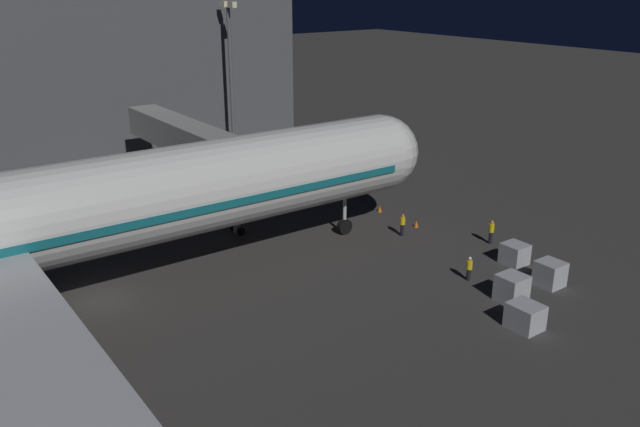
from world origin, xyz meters
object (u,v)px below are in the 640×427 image
object	(u,v)px
baggage_container_far_row	(525,316)
baggage_container_spare	(512,288)
ground_crew_by_belt_loader	(491,231)
ground_crew_marshaller_fwd	(402,224)
traffic_cone_nose_port	(416,224)
apron_floodlight_mast	(231,68)
baggage_container_mid_row	(515,254)
traffic_cone_nose_starboard	(380,209)
ground_crew_near_nose_gear	(469,267)
jet_bridge	(198,143)
baggage_container_near_belt	(550,274)

from	to	relation	value
baggage_container_far_row	baggage_container_spare	bearing A→B (deg)	-38.96
ground_crew_by_belt_loader	ground_crew_marshaller_fwd	bearing A→B (deg)	40.27
traffic_cone_nose_port	apron_floodlight_mast	bearing A→B (deg)	2.05
apron_floodlight_mast	baggage_container_mid_row	xyz separation A→B (m)	(-36.77, -1.55, -8.85)
traffic_cone_nose_port	baggage_container_spare	bearing A→B (deg)	162.02
traffic_cone_nose_port	traffic_cone_nose_starboard	size ratio (longest dim) A/B	1.00
ground_crew_near_nose_gear	jet_bridge	bearing A→B (deg)	19.79
baggage_container_near_belt	traffic_cone_nose_port	bearing A→B (deg)	-1.80
baggage_container_far_row	ground_crew_by_belt_loader	world-z (taller)	ground_crew_by_belt_loader
ground_crew_by_belt_loader	ground_crew_marshaller_fwd	size ratio (longest dim) A/B	1.04
jet_bridge	baggage_container_far_row	xyz separation A→B (m)	(-28.47, -5.90, -5.17)
jet_bridge	ground_crew_near_nose_gear	bearing A→B (deg)	-160.21
baggage_container_near_belt	baggage_container_far_row	distance (m)	6.31
jet_bridge	ground_crew_marshaller_fwd	size ratio (longest dim) A/B	11.63
traffic_cone_nose_port	baggage_container_mid_row	bearing A→B (deg)	-176.48
ground_crew_near_nose_gear	ground_crew_by_belt_loader	distance (m)	6.93
traffic_cone_nose_port	traffic_cone_nose_starboard	bearing A→B (deg)	0.00
ground_crew_near_nose_gear	ground_crew_by_belt_loader	world-z (taller)	ground_crew_by_belt_loader
ground_crew_near_nose_gear	traffic_cone_nose_port	xyz separation A→B (m)	(9.03, -4.01, -0.64)
jet_bridge	baggage_container_mid_row	distance (m)	26.26
baggage_container_near_belt	baggage_container_far_row	xyz separation A→B (m)	(-2.53, 5.78, -0.07)
baggage_container_far_row	baggage_container_spare	size ratio (longest dim) A/B	1.08
baggage_container_near_belt	traffic_cone_nose_starboard	world-z (taller)	baggage_container_near_belt
baggage_container_far_row	ground_crew_by_belt_loader	size ratio (longest dim) A/B	0.98
baggage_container_mid_row	ground_crew_marshaller_fwd	size ratio (longest dim) A/B	0.90
apron_floodlight_mast	traffic_cone_nose_port	distance (m)	29.24
baggage_container_near_belt	baggage_container_spare	bearing A→B (deg)	88.63
ground_crew_near_nose_gear	baggage_container_far_row	bearing A→B (deg)	160.40
baggage_container_spare	ground_crew_marshaller_fwd	distance (m)	11.93
baggage_container_far_row	baggage_container_spare	distance (m)	3.37
ground_crew_by_belt_loader	traffic_cone_nose_port	size ratio (longest dim) A/B	3.36
jet_bridge	traffic_cone_nose_port	distance (m)	18.87
baggage_container_mid_row	baggage_container_near_belt	bearing A→B (deg)	164.80
baggage_container_near_belt	traffic_cone_nose_starboard	size ratio (longest dim) A/B	2.97
ground_crew_by_belt_loader	baggage_container_far_row	bearing A→B (deg)	138.73
jet_bridge	baggage_container_near_belt	size ratio (longest dim) A/B	12.65
jet_bridge	ground_crew_by_belt_loader	bearing A→B (deg)	-143.46
baggage_container_mid_row	ground_crew_by_belt_loader	world-z (taller)	ground_crew_by_belt_loader
baggage_container_mid_row	ground_crew_by_belt_loader	xyz separation A→B (m)	(3.36, -1.51, 0.30)
ground_crew_near_nose_gear	traffic_cone_nose_starboard	bearing A→B (deg)	-16.61
baggage_container_mid_row	traffic_cone_nose_port	xyz separation A→B (m)	(9.07, 0.56, -0.45)
apron_floodlight_mast	ground_crew_marshaller_fwd	size ratio (longest dim) A/B	9.20
ground_crew_marshaller_fwd	traffic_cone_nose_port	xyz separation A→B (m)	(0.71, -2.17, -0.70)
apron_floodlight_mast	baggage_container_mid_row	bearing A→B (deg)	-177.59
ground_crew_near_nose_gear	traffic_cone_nose_starboard	size ratio (longest dim) A/B	3.03
traffic_cone_nose_starboard	apron_floodlight_mast	bearing A→B (deg)	2.43
baggage_container_near_belt	ground_crew_by_belt_loader	world-z (taller)	ground_crew_by_belt_loader
baggage_container_mid_row	baggage_container_spare	xyz separation A→B (m)	(-3.42, 4.61, 0.11)
jet_bridge	baggage_container_spare	bearing A→B (deg)	-162.78
baggage_container_near_belt	baggage_container_spare	world-z (taller)	baggage_container_spare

